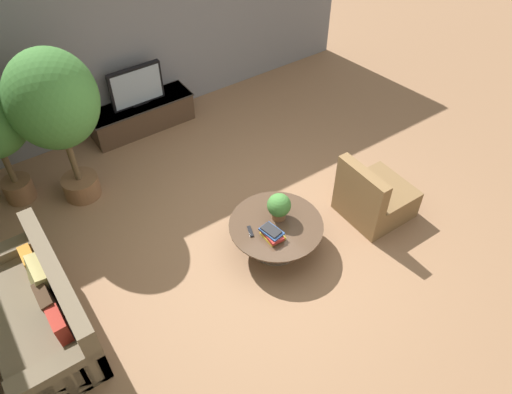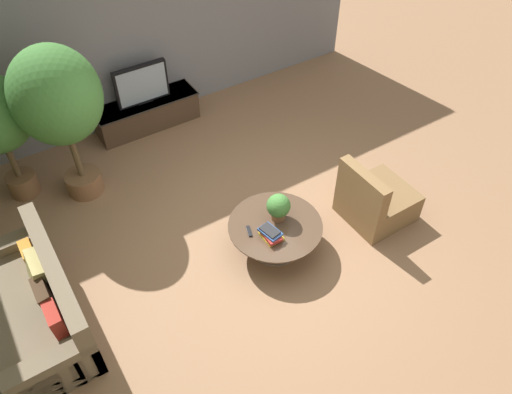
{
  "view_description": "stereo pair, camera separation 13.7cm",
  "coord_description": "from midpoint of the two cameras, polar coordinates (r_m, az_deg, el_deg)",
  "views": [
    {
      "loc": [
        -2.34,
        -3.21,
        4.69
      ],
      "look_at": [
        0.03,
        0.23,
        0.55
      ],
      "focal_mm": 35.0,
      "sensor_mm": 36.0,
      "label": 1
    },
    {
      "loc": [
        -2.23,
        -3.29,
        4.69
      ],
      "look_at": [
        0.03,
        0.23,
        0.55
      ],
      "focal_mm": 35.0,
      "sensor_mm": 36.0,
      "label": 2
    }
  ],
  "objects": [
    {
      "name": "armchair_wicker",
      "position": [
        6.42,
        12.72,
        -0.14
      ],
      "size": [
        0.8,
        0.76,
        0.86
      ],
      "rotation": [
        0.0,
        0.0,
        1.57
      ],
      "color": "brown",
      "rests_on": "ground"
    },
    {
      "name": "media_console",
      "position": [
        7.9,
        -13.42,
        9.1
      ],
      "size": [
        1.58,
        0.5,
        0.45
      ],
      "color": "#473323",
      "rests_on": "ground"
    },
    {
      "name": "coffee_table",
      "position": [
        5.88,
        1.62,
        -3.91
      ],
      "size": [
        1.1,
        1.1,
        0.39
      ],
      "color": "#756656",
      "rests_on": "ground"
    },
    {
      "name": "potted_palm_corner",
      "position": [
        6.26,
        -22.71,
        9.75
      ],
      "size": [
        1.05,
        1.05,
        2.1
      ],
      "color": "brown",
      "rests_on": "ground"
    },
    {
      "name": "television",
      "position": [
        7.63,
        -14.04,
        12.16
      ],
      "size": [
        0.81,
        0.13,
        0.59
      ],
      "color": "black",
      "rests_on": "media_console"
    },
    {
      "name": "couch_by_wall",
      "position": [
        5.68,
        -24.23,
        -11.93
      ],
      "size": [
        0.84,
        1.82,
        0.84
      ],
      "rotation": [
        0.0,
        0.0,
        -1.57
      ],
      "color": "brown",
      "rests_on": "ground"
    },
    {
      "name": "potted_plant_tabletop",
      "position": [
        5.74,
        1.95,
        -1.05
      ],
      "size": [
        0.28,
        0.28,
        0.34
      ],
      "color": "brown",
      "rests_on": "coffee_table"
    },
    {
      "name": "book_stack",
      "position": [
        5.63,
        1.14,
        -4.21
      ],
      "size": [
        0.21,
        0.3,
        0.12
      ],
      "color": "gold",
      "rests_on": "coffee_table"
    },
    {
      "name": "remote_black",
      "position": [
        5.71,
        -1.35,
        -3.95
      ],
      "size": [
        0.09,
        0.16,
        0.02
      ],
      "primitive_type": "cube",
      "rotation": [
        0.0,
        0.0,
        -0.34
      ],
      "color": "black",
      "rests_on": "coffee_table"
    },
    {
      "name": "ground_plane",
      "position": [
        6.15,
        0.35,
        -4.97
      ],
      "size": [
        24.0,
        24.0,
        0.0
      ],
      "primitive_type": "plane",
      "color": "#8C6647"
    },
    {
      "name": "back_wall_stone",
      "position": [
        7.6,
        -14.55,
        18.58
      ],
      "size": [
        7.4,
        0.12,
        3.0
      ],
      "primitive_type": "cube",
      "color": "slate",
      "rests_on": "ground"
    }
  ]
}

